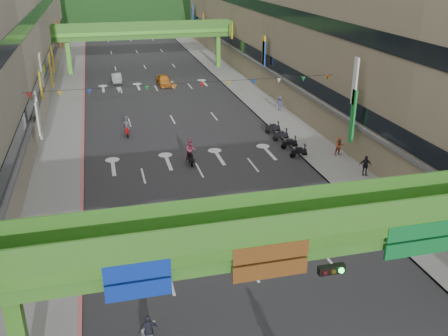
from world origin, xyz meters
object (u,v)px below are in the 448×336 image
scooter_rider_mid (191,152)px  car_yellow (164,80)px  pedestrian_red (339,148)px  car_silver (117,78)px  overpass_near (325,246)px

scooter_rider_mid → car_yellow: bearing=86.6°
pedestrian_red → scooter_rider_mid: bearing=172.5°
car_yellow → pedestrian_red: 31.22m
car_silver → pedestrian_red: 36.63m
overpass_near → car_silver: bearing=96.1°
overpass_near → car_silver: (-5.71, 53.07, -4.59)m
car_silver → car_yellow: car_yellow is taller
car_silver → car_yellow: (6.01, -3.22, 0.09)m
car_silver → pedestrian_red: size_ratio=2.30×
overpass_near → scooter_rider_mid: size_ratio=12.93×
scooter_rider_mid → car_yellow: size_ratio=0.52×
car_silver → car_yellow: size_ratio=0.90×
scooter_rider_mid → pedestrian_red: 12.72m
scooter_rider_mid → pedestrian_red: (12.64, -1.41, -0.31)m
scooter_rider_mid → car_silver: bearing=98.0°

